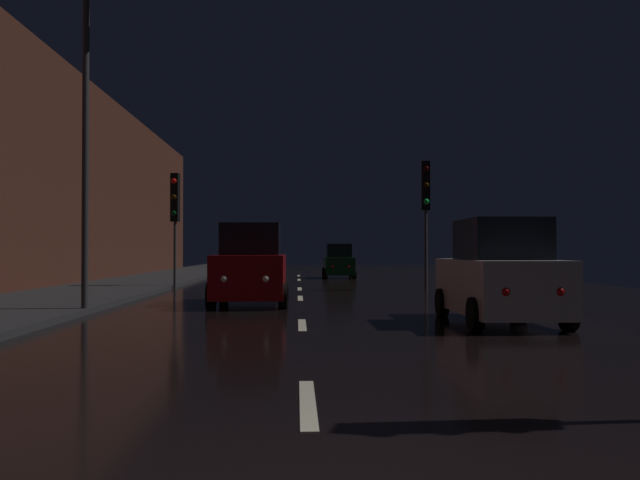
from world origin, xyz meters
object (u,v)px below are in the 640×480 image
object	(u,v)px
traffic_light_far_right	(426,196)
car_approaching_headlights	(251,267)
car_parked_right_near	(499,276)
traffic_light_far_left	(175,206)
car_distant_taillights	(339,262)
streetlamp_overhead	(104,89)

from	to	relation	value
traffic_light_far_right	car_approaching_headlights	xyz separation A→B (m)	(-6.29, -7.12, -2.59)
car_parked_right_near	car_approaching_headlights	bearing A→B (deg)	46.55
traffic_light_far_right	traffic_light_far_left	bearing A→B (deg)	-89.80
traffic_light_far_right	car_distant_taillights	world-z (taller)	traffic_light_far_right
streetlamp_overhead	car_distant_taillights	xyz separation A→B (m)	(6.86, 21.29, -4.48)
traffic_light_far_right	streetlamp_overhead	bearing A→B (deg)	-39.21
streetlamp_overhead	car_parked_right_near	bearing A→B (deg)	-14.06
car_approaching_headlights	car_parked_right_near	bearing A→B (deg)	46.55
car_approaching_headlights	car_parked_right_near	distance (m)	7.57
streetlamp_overhead	car_distant_taillights	world-z (taller)	streetlamp_overhead
traffic_light_far_right	car_distant_taillights	xyz separation A→B (m)	(-2.72, 11.16, -2.77)
streetlamp_overhead	car_distant_taillights	size ratio (longest dim) A/B	2.21
traffic_light_far_right	car_parked_right_near	bearing A→B (deg)	0.48
traffic_light_far_left	traffic_light_far_right	distance (m)	9.83
streetlamp_overhead	car_parked_right_near	distance (m)	10.04
traffic_light_far_left	car_distant_taillights	world-z (taller)	traffic_light_far_left
traffic_light_far_left	car_distant_taillights	xyz separation A→B (m)	(7.08, 10.48, -2.42)
traffic_light_far_left	traffic_light_far_right	world-z (taller)	traffic_light_far_right
streetlamp_overhead	car_parked_right_near	xyz separation A→B (m)	(8.78, -2.20, -4.35)
traffic_light_far_left	streetlamp_overhead	world-z (taller)	streetlamp_overhead
traffic_light_far_right	car_approaching_headlights	bearing A→B (deg)	-37.27
car_distant_taillights	traffic_light_far_left	bearing A→B (deg)	145.95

